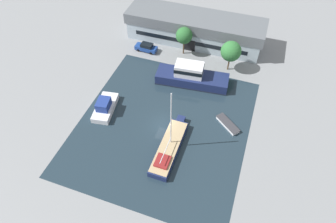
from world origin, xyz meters
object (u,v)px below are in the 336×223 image
(quay_tree_near_building, at_px, (184,36))
(quay_tree_by_water, at_px, (231,51))
(parked_car, at_px, (146,47))
(sailboat_moored, at_px, (169,147))
(warehouse_building, at_px, (195,28))
(motor_cruiser, at_px, (191,76))
(cabin_boat, at_px, (105,107))
(small_dinghy, at_px, (228,124))

(quay_tree_near_building, bearing_deg, quay_tree_by_water, -11.29)
(parked_car, bearing_deg, sailboat_moored, -148.00)
(quay_tree_by_water, relative_size, parked_car, 1.35)
(quay_tree_near_building, relative_size, parked_car, 1.29)
(warehouse_building, relative_size, quay_tree_by_water, 4.61)
(warehouse_building, xyz_separation_m, quay_tree_by_water, (8.86, -6.97, 1.34))
(motor_cruiser, relative_size, cabin_boat, 1.98)
(warehouse_building, relative_size, sailboat_moored, 2.43)
(quay_tree_near_building, bearing_deg, sailboat_moored, -77.64)
(quay_tree_near_building, height_order, quay_tree_by_water, quay_tree_by_water)
(parked_car, bearing_deg, warehouse_building, -48.75)
(warehouse_building, bearing_deg, cabin_boat, -110.31)
(sailboat_moored, bearing_deg, quay_tree_near_building, 102.13)
(quay_tree_near_building, relative_size, cabin_boat, 0.86)
(motor_cruiser, height_order, small_dinghy, motor_cruiser)
(motor_cruiser, bearing_deg, parked_car, 55.50)
(parked_car, distance_m, motor_cruiser, 13.02)
(quay_tree_near_building, height_order, motor_cruiser, quay_tree_near_building)
(quay_tree_near_building, distance_m, motor_cruiser, 9.29)
(cabin_boat, bearing_deg, motor_cruiser, 35.07)
(quay_tree_by_water, xyz_separation_m, motor_cruiser, (-5.70, -6.01, -2.76))
(warehouse_building, xyz_separation_m, sailboat_moored, (4.35, -28.53, -2.29))
(warehouse_building, relative_size, motor_cruiser, 2.10)
(warehouse_building, bearing_deg, parked_car, -141.52)
(sailboat_moored, distance_m, motor_cruiser, 15.62)
(warehouse_building, xyz_separation_m, small_dinghy, (11.77, -20.83, -2.65))
(quay_tree_by_water, bearing_deg, small_dinghy, -78.14)
(motor_cruiser, bearing_deg, warehouse_building, 7.58)
(quay_tree_by_water, relative_size, motor_cruiser, 0.45)
(parked_car, xyz_separation_m, sailboat_moored, (12.62, -21.73, -0.21))
(quay_tree_by_water, height_order, cabin_boat, quay_tree_by_water)
(warehouse_building, distance_m, quay_tree_by_water, 11.35)
(quay_tree_near_building, bearing_deg, small_dinghy, -51.47)
(sailboat_moored, height_order, cabin_boat, sailboat_moored)
(parked_car, height_order, motor_cruiser, motor_cruiser)
(quay_tree_by_water, xyz_separation_m, cabin_boat, (-17.49, -17.56, -3.39))
(parked_car, distance_m, sailboat_moored, 25.13)
(small_dinghy, xyz_separation_m, cabin_boat, (-20.41, -3.69, 0.60))
(quay_tree_near_building, height_order, sailboat_moored, sailboat_moored)
(parked_car, bearing_deg, quay_tree_near_building, -74.90)
(quay_tree_near_building, height_order, cabin_boat, quay_tree_near_building)
(quay_tree_by_water, bearing_deg, quay_tree_near_building, 168.71)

